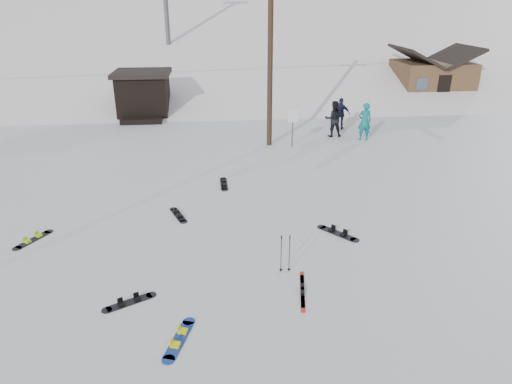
{
  "coord_description": "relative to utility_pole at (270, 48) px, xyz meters",
  "views": [
    {
      "loc": [
        -0.83,
        -8.0,
        6.82
      ],
      "look_at": [
        0.42,
        4.68,
        1.4
      ],
      "focal_mm": 32.0,
      "sensor_mm": 36.0,
      "label": 1
    }
  ],
  "objects": [
    {
      "name": "hero_skis",
      "position": [
        -0.72,
        -12.54,
        -4.65
      ],
      "size": [
        0.4,
        1.73,
        0.09
      ],
      "rotation": [
        0.0,
        0.0,
        -0.17
      ],
      "color": "red",
      "rests_on": "ground"
    },
    {
      "name": "board_scatter_f",
      "position": [
        -2.46,
        -5.13,
        -4.65
      ],
      "size": [
        0.3,
        1.46,
        0.1
      ],
      "rotation": [
        0.0,
        0.0,
        1.59
      ],
      "color": "black",
      "rests_on": "ground"
    },
    {
      "name": "board_scatter_a",
      "position": [
        -5.0,
        -12.6,
        -4.66
      ],
      "size": [
        1.23,
        0.76,
        0.09
      ],
      "rotation": [
        0.0,
        0.0,
        0.48
      ],
      "color": "black",
      "rests_on": "ground"
    },
    {
      "name": "board_scatter_b",
      "position": [
        -4.1,
        -7.82,
        -4.66
      ],
      "size": [
        0.66,
        1.3,
        0.1
      ],
      "rotation": [
        0.0,
        0.0,
        1.94
      ],
      "color": "black",
      "rests_on": "ground"
    },
    {
      "name": "skier_teal",
      "position": [
        5.0,
        0.38,
        -3.71
      ],
      "size": [
        0.73,
        0.49,
        1.95
      ],
      "primitive_type": "imported",
      "rotation": [
        0.0,
        0.0,
        3.18
      ],
      "color": "#0B7277",
      "rests_on": "ground"
    },
    {
      "name": "skier_dark",
      "position": [
        3.56,
        1.17,
        -3.73
      ],
      "size": [
        0.98,
        0.79,
        1.91
      ],
      "primitive_type": "imported",
      "rotation": [
        0.0,
        0.0,
        3.07
      ],
      "color": "black",
      "rests_on": "ground"
    },
    {
      "name": "cabin",
      "position": [
        13.0,
        10.0,
        -3.2
      ],
      "size": [
        5.39,
        4.4,
        3.77
      ],
      "color": "brown",
      "rests_on": "ground"
    },
    {
      "name": "ski_slope",
      "position": [
        -2.0,
        41.0,
        -16.68
      ],
      "size": [
        60.0,
        85.24,
        65.97
      ],
      "primitive_type": "cube",
      "rotation": [
        0.31,
        0.0,
        0.0
      ],
      "color": "white",
      "rests_on": "ground"
    },
    {
      "name": "lift_hut",
      "position": [
        -7.0,
        6.94,
        -3.32
      ],
      "size": [
        3.4,
        4.1,
        2.75
      ],
      "color": "black",
      "rests_on": "ground"
    },
    {
      "name": "ground",
      "position": [
        -2.0,
        -14.0,
        -4.68
      ],
      "size": [
        200.0,
        200.0,
        0.0
      ],
      "primitive_type": "plane",
      "color": "silver",
      "rests_on": "ground"
    },
    {
      "name": "board_scatter_d",
      "position": [
        0.97,
        -9.63,
        -4.65
      ],
      "size": [
        1.1,
        1.24,
        0.11
      ],
      "rotation": [
        0.0,
        0.0,
        -0.86
      ],
      "color": "black",
      "rests_on": "ground"
    },
    {
      "name": "ski_poles",
      "position": [
        -1.02,
        -11.59,
        -4.12
      ],
      "size": [
        0.3,
        0.08,
        1.1
      ],
      "color": "black",
      "rests_on": "ground"
    },
    {
      "name": "hero_snowboard",
      "position": [
        -3.72,
        -14.05,
        -4.65
      ],
      "size": [
        0.65,
        1.44,
        0.11
      ],
      "rotation": [
        0.0,
        0.0,
        1.26
      ],
      "color": "#17399A",
      "rests_on": "ground"
    },
    {
      "name": "utility_pole",
      "position": [
        0.0,
        0.0,
        0.0
      ],
      "size": [
        2.0,
        0.26,
        9.0
      ],
      "color": "#3A2819",
      "rests_on": "ground"
    },
    {
      "name": "trail_sign",
      "position": [
        1.1,
        -0.42,
        -3.41
      ],
      "size": [
        0.5,
        0.09,
        1.85
      ],
      "color": "#595B60",
      "rests_on": "ground"
    },
    {
      "name": "board_scatter_c",
      "position": [
        -8.42,
        -9.12,
        -4.66
      ],
      "size": [
        0.86,
        1.27,
        0.1
      ],
      "rotation": [
        0.0,
        0.0,
        1.03
      ],
      "color": "black",
      "rests_on": "ground"
    },
    {
      "name": "skier_navy",
      "position": [
        4.35,
        2.58,
        -3.8
      ],
      "size": [
        1.12,
        0.79,
        1.76
      ],
      "primitive_type": "imported",
      "rotation": [
        0.0,
        0.0,
        2.75
      ],
      "color": "#171A39",
      "rests_on": "ground"
    },
    {
      "name": "skier_pink",
      "position": [
        11.24,
        8.56,
        -3.93
      ],
      "size": [
        1.1,
        0.84,
        1.5
      ],
      "primitive_type": "imported",
      "rotation": [
        0.0,
        0.0,
        3.46
      ],
      "color": "#C24478",
      "rests_on": "ground"
    },
    {
      "name": "treeline_crest",
      "position": [
        -2.0,
        72.0,
        -4.68
      ],
      "size": [
        50.0,
        6.0,
        10.0
      ],
      "primitive_type": null,
      "color": "black",
      "rests_on": "ski_slope"
    },
    {
      "name": "ridge_right",
      "position": [
        36.0,
        36.0,
        -15.68
      ],
      "size": [
        45.66,
        93.98,
        54.59
      ],
      "primitive_type": "cube",
      "rotation": [
        0.21,
        -0.05,
        -0.12
      ],
      "color": "silver",
      "rests_on": "ground"
    }
  ]
}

